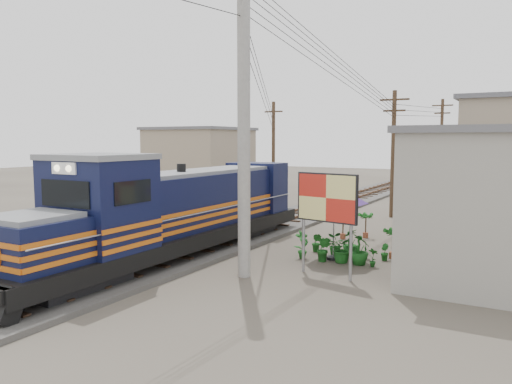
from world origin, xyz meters
The scene contains 14 objects.
ground centered at (0.00, 0.00, 0.00)m, with size 120.00×120.00×0.00m, color #473F35.
ballast centered at (0.00, 10.00, 0.08)m, with size 3.60×70.00×0.16m, color #595651.
track centered at (0.00, 10.00, 0.26)m, with size 1.15×70.00×0.12m.
locomotive centered at (0.00, 0.32, 1.65)m, with size 2.78×15.10×3.74m.
utility_pole_main centered at (3.50, -0.50, 5.00)m, with size 0.40×0.40×10.00m.
wooden_pole_mid centered at (4.50, 14.00, 3.68)m, with size 1.60×0.24×7.00m.
wooden_pole_far centered at (4.80, 28.00, 3.93)m, with size 1.60×0.24×7.50m.
wooden_pole_left centered at (-5.00, 18.00, 3.68)m, with size 1.60×0.24×7.00m.
power_lines centered at (-0.14, 8.49, 7.56)m, with size 9.65×19.00×3.30m.
shophouse_left centered at (-10.00, 16.00, 2.61)m, with size 6.30×6.30×5.20m.
billboard centered at (5.75, 0.79, 2.42)m, with size 2.11×0.51×3.28m.
market_umbrella centered at (5.16, 3.04, 2.36)m, with size 3.05×3.05×2.68m.
vendor centered at (7.02, 6.19, 0.90)m, with size 0.66×0.43×1.80m, color black.
plant_nursery centered at (5.44, 3.05, 0.47)m, with size 3.16×2.11×1.08m.
Camera 1 is at (11.37, -13.79, 4.32)m, focal length 35.00 mm.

